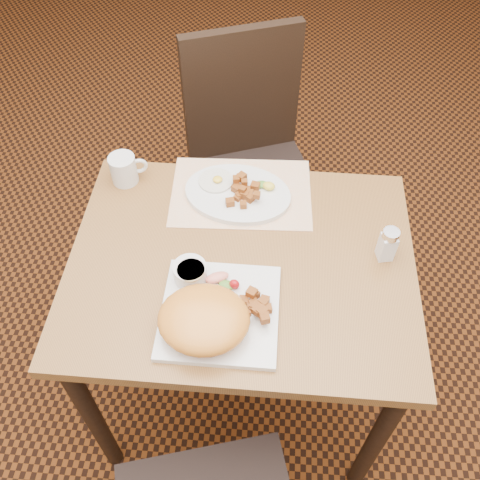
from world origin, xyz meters
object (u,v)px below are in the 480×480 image
(table, at_px, (241,284))
(plate_square, at_px, (220,312))
(salt_shaker, at_px, (388,244))
(plate_oval, at_px, (238,194))
(coffee_mug, at_px, (124,169))
(chair_far, at_px, (250,154))

(table, xyz_separation_m, plate_square, (-0.04, -0.16, 0.12))
(plate_square, height_order, salt_shaker, salt_shaker)
(plate_square, height_order, plate_oval, plate_oval)
(table, height_order, coffee_mug, coffee_mug)
(plate_square, relative_size, plate_oval, 0.92)
(coffee_mug, bearing_deg, chair_far, 48.14)
(chair_far, bearing_deg, table, 71.10)
(plate_oval, bearing_deg, coffee_mug, 173.21)
(table, distance_m, coffee_mug, 0.48)
(plate_oval, bearing_deg, salt_shaker, -24.81)
(table, relative_size, plate_oval, 2.96)
(plate_square, xyz_separation_m, coffee_mug, (-0.32, 0.43, 0.04))
(plate_square, bearing_deg, coffee_mug, 126.74)
(plate_oval, xyz_separation_m, salt_shaker, (0.40, -0.18, 0.04))
(table, xyz_separation_m, plate_oval, (-0.03, 0.23, 0.12))
(plate_square, bearing_deg, table, 76.81)
(table, height_order, plate_oval, plate_oval)
(chair_far, relative_size, coffee_mug, 9.07)
(salt_shaker, xyz_separation_m, coffee_mug, (-0.73, 0.22, -0.01))
(chair_far, height_order, coffee_mug, chair_far)
(table, bearing_deg, coffee_mug, 143.38)
(plate_oval, height_order, coffee_mug, coffee_mug)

